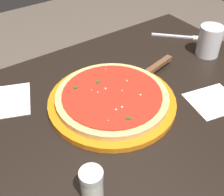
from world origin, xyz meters
The scene contains 9 objects.
restaurant_table centered at (0.00, 0.00, 0.59)m, with size 1.11×0.69×0.73m.
serving_plate centered at (-0.03, -0.01, 0.73)m, with size 0.34×0.34×0.02m, color orange.
pizza centered at (-0.03, -0.01, 0.75)m, with size 0.30×0.30×0.02m.
pizza_server centered at (-0.19, -0.05, 0.75)m, with size 0.22×0.09×0.01m.
cup_tall_drink centered at (-0.43, -0.04, 0.78)m, with size 0.08×0.08×0.10m, color silver.
napkin_folded_right centered at (0.22, -0.19, 0.73)m, with size 0.16×0.14×0.00m, color white.
napkin_loose_left centered at (-0.26, 0.14, 0.73)m, with size 0.13×0.12×0.00m, color white.
fork centered at (-0.45, -0.17, 0.73)m, with size 0.14×0.14×0.00m.
parmesan_shaker centered at (0.16, 0.19, 0.76)m, with size 0.05×0.05×0.07m.
Camera 1 is at (0.31, 0.47, 1.24)m, focal length 46.37 mm.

